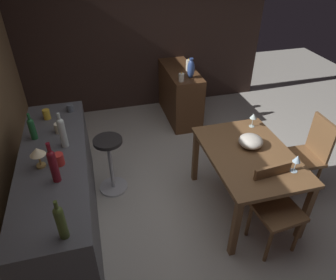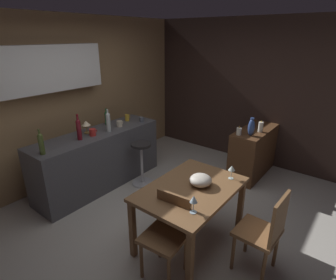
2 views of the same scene
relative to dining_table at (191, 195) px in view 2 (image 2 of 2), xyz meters
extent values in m
plane|color=#B7B2A8|center=(0.13, 0.43, -0.65)|extent=(9.00, 9.00, 0.00)
cube|color=#9E7A51|center=(0.13, 2.53, 0.65)|extent=(5.20, 0.10, 2.60)
cube|color=white|center=(-0.17, 2.41, 1.20)|extent=(1.70, 0.32, 0.64)
cube|color=#33231E|center=(2.68, 0.73, 0.65)|extent=(0.10, 4.40, 2.60)
cube|color=brown|center=(0.00, 0.00, 0.07)|extent=(1.21, 0.83, 0.04)
cube|color=brown|center=(-0.55, 0.37, -0.30)|extent=(0.06, 0.06, 0.70)
cube|color=brown|center=(0.55, 0.37, -0.30)|extent=(0.06, 0.06, 0.70)
cube|color=brown|center=(-0.55, -0.37, -0.30)|extent=(0.06, 0.06, 0.70)
cube|color=brown|center=(0.55, -0.37, -0.30)|extent=(0.06, 0.06, 0.70)
cube|color=#4C4C51|center=(0.22, 1.88, -0.20)|extent=(2.10, 0.60, 0.90)
cube|color=#56351E|center=(2.10, 0.10, -0.24)|extent=(1.10, 0.44, 0.82)
cube|color=brown|center=(-0.54, -0.05, -0.19)|extent=(0.44, 0.44, 0.04)
cube|color=brown|center=(-0.36, -0.03, 0.01)|extent=(0.07, 0.38, 0.40)
cylinder|color=brown|center=(-0.68, -0.22, -0.43)|extent=(0.04, 0.04, 0.44)
cylinder|color=brown|center=(-0.71, 0.09, -0.43)|extent=(0.04, 0.04, 0.44)
cylinder|color=brown|center=(-0.36, -0.19, -0.43)|extent=(0.04, 0.04, 0.44)
cylinder|color=brown|center=(-0.39, 0.12, -0.43)|extent=(0.04, 0.04, 0.44)
cube|color=brown|center=(0.10, -0.74, -0.19)|extent=(0.41, 0.41, 0.04)
cube|color=brown|center=(0.09, -0.92, 0.05)|extent=(0.38, 0.04, 0.48)
cylinder|color=brown|center=(-0.05, -0.57, -0.43)|extent=(0.04, 0.04, 0.43)
cylinder|color=brown|center=(0.27, -0.58, -0.43)|extent=(0.04, 0.04, 0.43)
cylinder|color=brown|center=(-0.07, -0.89, -0.43)|extent=(0.04, 0.04, 0.43)
cylinder|color=brown|center=(0.25, -0.90, -0.43)|extent=(0.04, 0.04, 0.43)
cylinder|color=#262323|center=(0.65, 1.36, 0.05)|extent=(0.32, 0.32, 0.04)
cylinder|color=silver|center=(0.65, 1.36, -0.30)|extent=(0.04, 0.04, 0.67)
cylinder|color=silver|center=(0.65, 1.36, -0.63)|extent=(0.34, 0.34, 0.03)
cylinder|color=silver|center=(-0.36, -0.26, 0.10)|extent=(0.07, 0.07, 0.00)
cylinder|color=silver|center=(-0.36, -0.26, 0.15)|extent=(0.01, 0.01, 0.11)
cone|color=silver|center=(-0.36, -0.26, 0.24)|extent=(0.07, 0.07, 0.07)
cylinder|color=silver|center=(0.45, -0.25, 0.10)|extent=(0.06, 0.06, 0.00)
cylinder|color=silver|center=(0.45, -0.25, 0.15)|extent=(0.01, 0.01, 0.10)
cone|color=silver|center=(0.45, -0.25, 0.23)|extent=(0.08, 0.08, 0.06)
ellipsoid|color=beige|center=(0.11, -0.05, 0.16)|extent=(0.25, 0.25, 0.13)
cylinder|color=maroon|center=(-0.12, 1.82, 0.39)|extent=(0.07, 0.07, 0.26)
sphere|color=maroon|center=(-0.12, 1.82, 0.52)|extent=(0.07, 0.07, 0.07)
cylinder|color=maroon|center=(-0.12, 1.82, 0.58)|extent=(0.03, 0.03, 0.09)
cylinder|color=silver|center=(0.37, 1.76, 0.39)|extent=(0.07, 0.07, 0.27)
sphere|color=silver|center=(0.37, 1.76, 0.52)|extent=(0.07, 0.07, 0.07)
cylinder|color=silver|center=(0.37, 1.76, 0.58)|extent=(0.03, 0.03, 0.07)
cylinder|color=#475623|center=(-0.70, 1.76, 0.37)|extent=(0.07, 0.07, 0.24)
sphere|color=#475623|center=(-0.70, 1.76, 0.49)|extent=(0.07, 0.07, 0.07)
cylinder|color=#475623|center=(-0.70, 1.76, 0.55)|extent=(0.03, 0.03, 0.07)
cylinder|color=#1E592D|center=(0.57, 2.05, 0.35)|extent=(0.06, 0.06, 0.19)
sphere|color=#1E592D|center=(0.57, 2.05, 0.44)|extent=(0.06, 0.06, 0.06)
cylinder|color=#1E592D|center=(0.57, 2.05, 0.50)|extent=(0.03, 0.03, 0.07)
cylinder|color=gold|center=(0.94, 1.95, 0.31)|extent=(0.07, 0.07, 0.11)
torus|color=gold|center=(0.98, 1.95, 0.31)|extent=(0.05, 0.01, 0.05)
cylinder|color=red|center=(0.10, 1.81, 0.31)|extent=(0.09, 0.09, 0.11)
torus|color=red|center=(0.16, 1.81, 0.31)|extent=(0.05, 0.01, 0.05)
cylinder|color=#515660|center=(1.04, 1.71, 0.30)|extent=(0.07, 0.07, 0.08)
torus|color=#515660|center=(1.09, 1.71, 0.30)|extent=(0.05, 0.01, 0.05)
cylinder|color=beige|center=(0.63, 1.82, 0.30)|extent=(0.09, 0.09, 0.10)
torus|color=beige|center=(0.69, 1.82, 0.31)|extent=(0.05, 0.01, 0.05)
cylinder|color=#A58447|center=(0.11, 1.96, 0.26)|extent=(0.08, 0.08, 0.02)
cylinder|color=#A58447|center=(0.11, 1.96, 0.33)|extent=(0.02, 0.02, 0.11)
cone|color=beige|center=(0.11, 1.96, 0.42)|extent=(0.13, 0.13, 0.07)
cylinder|color=white|center=(2.02, 0.00, 0.26)|extent=(0.08, 0.08, 0.17)
ellipsoid|color=yellow|center=(2.02, 0.00, 0.35)|extent=(0.01, 0.01, 0.03)
cylinder|color=white|center=(1.67, 0.21, 0.23)|extent=(0.08, 0.08, 0.11)
ellipsoid|color=yellow|center=(1.67, 0.21, 0.30)|extent=(0.01, 0.01, 0.03)
ellipsoid|color=#334C8C|center=(1.75, 0.05, 0.31)|extent=(0.10, 0.10, 0.27)
cylinder|color=#334C8C|center=(1.75, 0.05, 0.45)|extent=(0.06, 0.06, 0.02)
camera|label=1|loc=(-2.17, 1.43, 1.97)|focal=32.93mm
camera|label=2|loc=(-2.17, -1.38, 1.65)|focal=28.93mm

